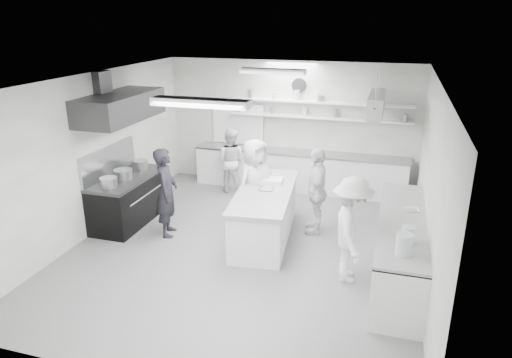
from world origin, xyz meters
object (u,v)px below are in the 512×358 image
(right_counter, at_px, (400,248))
(cook_stove, at_px, (167,192))
(prep_island, at_px, (265,215))
(cook_back, at_px, (231,160))
(back_counter, at_px, (299,171))
(stove, at_px, (129,201))

(right_counter, height_order, cook_stove, cook_stove)
(prep_island, xyz_separation_m, cook_back, (-1.43, 2.12, 0.32))
(back_counter, relative_size, prep_island, 2.06)
(stove, height_order, right_counter, right_counter)
(prep_island, bearing_deg, cook_stove, -173.27)
(right_counter, xyz_separation_m, cook_back, (-3.86, 2.83, 0.29))
(back_counter, distance_m, cook_back, 1.64)
(cook_stove, distance_m, cook_back, 2.56)
(back_counter, xyz_separation_m, prep_island, (-0.09, -2.69, -0.01))
(back_counter, bearing_deg, prep_island, -91.82)
(right_counter, relative_size, cook_stove, 1.94)
(stove, height_order, cook_stove, cook_stove)
(cook_stove, height_order, cook_back, cook_stove)
(back_counter, height_order, prep_island, back_counter)
(prep_island, bearing_deg, back_counter, 82.11)
(stove, relative_size, back_counter, 0.36)
(stove, bearing_deg, right_counter, -6.52)
(stove, bearing_deg, cook_stove, -16.45)
(prep_island, bearing_deg, cook_back, 117.83)
(right_counter, bearing_deg, cook_back, 143.77)
(prep_island, height_order, cook_back, cook_back)
(stove, relative_size, cook_back, 1.18)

